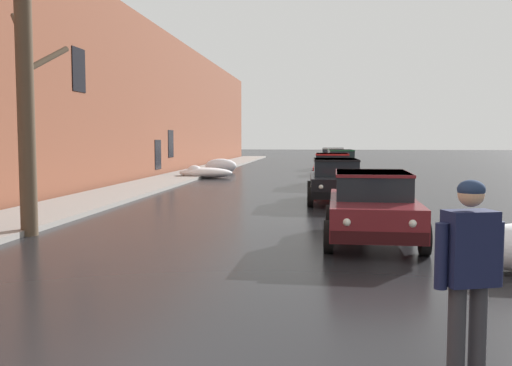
# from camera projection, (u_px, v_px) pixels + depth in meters

# --- Properties ---
(left_sidewalk_slab) EXTENTS (2.47, 80.00, 0.13)m
(left_sidewalk_slab) POSITION_uv_depth(u_px,v_px,m) (131.00, 190.00, 22.64)
(left_sidewalk_slab) COLOR gray
(left_sidewalk_slab) RESTS_ON ground
(brick_townhouse_facade) EXTENTS (0.63, 80.00, 8.16)m
(brick_townhouse_facade) POSITION_uv_depth(u_px,v_px,m) (87.00, 88.00, 22.53)
(brick_townhouse_facade) COLOR brown
(brick_townhouse_facade) RESTS_ON ground
(snow_bank_near_corner_left) EXTENTS (1.90, 1.03, 0.85)m
(snow_bank_near_corner_left) POSITION_uv_depth(u_px,v_px,m) (222.00, 166.00, 34.65)
(snow_bank_near_corner_left) COLOR white
(snow_bank_near_corner_left) RESTS_ON ground
(snow_bank_mid_block_left) EXTENTS (2.84, 1.24, 0.67)m
(snow_bank_mid_block_left) POSITION_uv_depth(u_px,v_px,m) (204.00, 173.00, 30.18)
(snow_bank_mid_block_left) COLOR white
(snow_bank_mid_block_left) RESTS_ON ground
(bare_tree_second_along_sidewalk) EXTENTS (2.46, 2.83, 7.93)m
(bare_tree_second_along_sidewalk) POSITION_uv_depth(u_px,v_px,m) (26.00, 54.00, 12.15)
(bare_tree_second_along_sidewalk) COLOR #4C3D2D
(bare_tree_second_along_sidewalk) RESTS_ON ground
(sedan_maroon_approaching_near_lane) EXTENTS (1.95, 4.03, 1.42)m
(sedan_maroon_approaching_near_lane) POSITION_uv_depth(u_px,v_px,m) (372.00, 205.00, 11.66)
(sedan_maroon_approaching_near_lane) COLOR maroon
(sedan_maroon_approaching_near_lane) RESTS_ON ground
(sedan_black_parked_kerbside_close) EXTENTS (1.95, 4.37, 1.42)m
(sedan_black_parked_kerbside_close) POSITION_uv_depth(u_px,v_px,m) (336.00, 179.00, 18.89)
(sedan_black_parked_kerbside_close) COLOR black
(sedan_black_parked_kerbside_close) RESTS_ON ground
(sedan_red_parked_kerbside_mid) EXTENTS (1.85, 4.22, 1.42)m
(sedan_red_parked_kerbside_mid) POSITION_uv_depth(u_px,v_px,m) (332.00, 169.00, 25.47)
(sedan_red_parked_kerbside_mid) COLOR red
(sedan_red_parked_kerbside_mid) RESTS_ON ground
(sedan_green_parked_far_down_block) EXTENTS (2.01, 4.32, 1.42)m
(sedan_green_parked_far_down_block) POSITION_uv_depth(u_px,v_px,m) (341.00, 161.00, 33.27)
(sedan_green_parked_far_down_block) COLOR #1E5633
(sedan_green_parked_far_down_block) RESTS_ON ground
(sedan_white_queued_behind_truck) EXTENTS (1.90, 4.11, 1.42)m
(sedan_white_queued_behind_truck) POSITION_uv_depth(u_px,v_px,m) (333.00, 158.00, 38.95)
(sedan_white_queued_behind_truck) COLOR silver
(sedan_white_queued_behind_truck) RESTS_ON ground
(pedestrian_with_coffee) EXTENTS (0.63, 0.46, 1.76)m
(pedestrian_with_coffee) POSITION_uv_depth(u_px,v_px,m) (469.00, 265.00, 4.88)
(pedestrian_with_coffee) COLOR #2D2D33
(pedestrian_with_coffee) RESTS_ON ground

